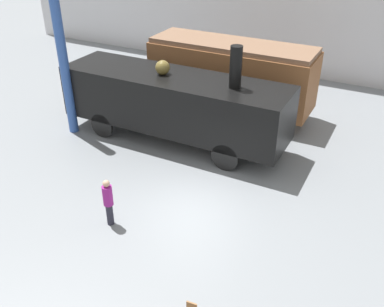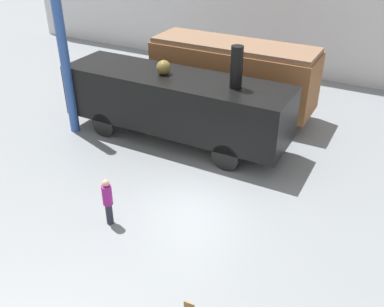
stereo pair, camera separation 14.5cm
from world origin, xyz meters
name	(u,v)px [view 1 (the left image)]	position (x,y,z in m)	size (l,w,h in m)	color
ground_plane	(194,207)	(0.00, 0.00, 0.00)	(80.00, 80.00, 0.00)	gray
backdrop_wall	(314,3)	(0.00, 15.42, 4.50)	(44.00, 0.15, 9.00)	silver
passenger_coach_wooden	(231,73)	(-2.17, 8.35, 2.14)	(8.41, 2.68, 3.70)	brown
steam_locomotive	(174,101)	(-3.18, 4.20, 1.96)	(10.49, 2.84, 4.86)	black
visitor_person	(108,201)	(-2.15, -2.15, 0.99)	(0.34, 0.34, 1.80)	#262633
support_pillar	(62,50)	(-8.00, 2.71, 4.00)	(0.44, 0.44, 8.00)	#2D519E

